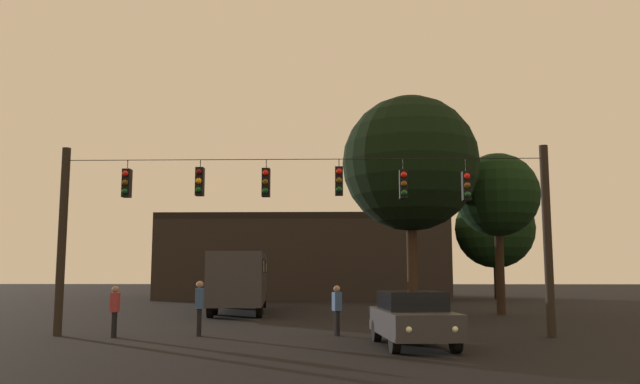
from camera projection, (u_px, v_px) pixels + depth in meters
name	position (u px, v px, depth m)	size (l,w,h in m)	color
ground_plane	(315.00, 313.00, 32.45)	(168.00, 168.00, 0.00)	black
overhead_signal_span	(301.00, 217.00, 20.77)	(16.21, 0.44, 6.21)	black
city_bus	(241.00, 276.00, 33.21)	(3.48, 11.18, 3.00)	#2D2D33
car_near_right	(412.00, 318.00, 17.60)	(2.23, 4.47, 1.52)	#2D2D33
pedestrian_crossing_left	(199.00, 304.00, 20.55)	(0.26, 0.37, 1.77)	black
pedestrian_crossing_center	(337.00, 307.00, 20.64)	(0.34, 0.42, 1.62)	black
pedestrian_crossing_right	(115.00, 308.00, 20.08)	(0.28, 0.38, 1.62)	black
corner_building	(306.00, 258.00, 52.81)	(21.97, 13.63, 6.49)	black
tree_left_silhouette	(497.00, 196.00, 31.50)	(4.16, 4.16, 7.98)	black
tree_behind_building	(495.00, 229.00, 49.71)	(6.19, 6.19, 8.60)	black
tree_right_far	(410.00, 164.00, 29.69)	(6.38, 6.38, 10.34)	#2D2116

